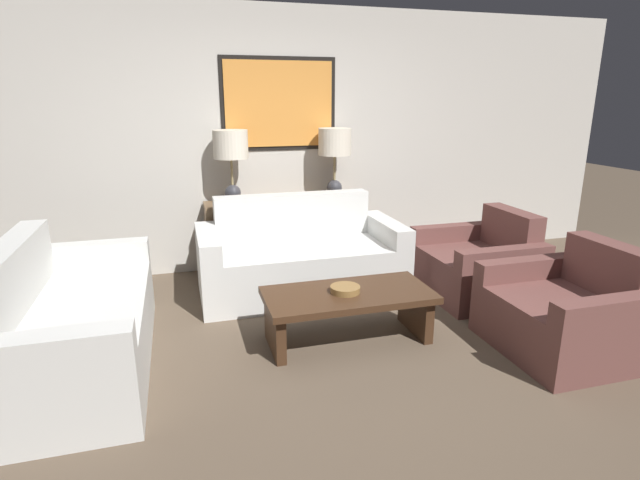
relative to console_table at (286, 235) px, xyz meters
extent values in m
plane|color=brown|center=(0.00, -2.05, -0.37)|extent=(20.00, 20.00, 0.00)
cube|color=beige|center=(0.00, 0.26, 0.95)|extent=(7.86, 0.10, 2.65)
cube|color=black|center=(0.00, 0.20, 1.33)|extent=(1.18, 0.01, 0.92)
cube|color=orange|center=(0.00, 0.20, 1.33)|extent=(1.10, 0.02, 0.84)
cube|color=brown|center=(0.00, 0.00, 0.00)|extent=(1.63, 0.36, 0.75)
cylinder|color=#333338|center=(-0.53, 0.00, 0.39)|extent=(0.14, 0.14, 0.02)
sphere|color=#333338|center=(-0.53, 0.00, 0.48)|extent=(0.16, 0.16, 0.16)
cylinder|color=#8C7A51|center=(-0.53, 0.00, 0.69)|extent=(0.02, 0.02, 0.26)
cylinder|color=beige|center=(-0.53, 0.00, 0.95)|extent=(0.34, 0.34, 0.27)
cylinder|color=#333338|center=(0.53, 0.00, 0.39)|extent=(0.14, 0.14, 0.02)
sphere|color=#333338|center=(0.53, 0.00, 0.48)|extent=(0.16, 0.16, 0.16)
cylinder|color=#8C7A51|center=(0.53, 0.00, 0.69)|extent=(0.02, 0.02, 0.26)
cylinder|color=beige|center=(0.53, 0.00, 0.95)|extent=(0.34, 0.34, 0.27)
cube|color=silver|center=(0.00, -0.77, -0.15)|extent=(1.50, 0.70, 0.46)
cube|color=silver|center=(0.00, -0.33, 0.06)|extent=(1.50, 0.18, 0.88)
cube|color=silver|center=(-0.84, -0.68, -0.05)|extent=(0.18, 0.88, 0.64)
cube|color=silver|center=(0.84, -0.68, -0.05)|extent=(0.18, 0.88, 0.64)
cube|color=silver|center=(-1.67, -1.58, -0.15)|extent=(0.70, 1.50, 0.46)
cube|color=silver|center=(-2.11, -1.58, 0.06)|extent=(0.18, 1.50, 0.88)
cube|color=silver|center=(-1.76, -2.42, -0.05)|extent=(0.88, 0.18, 0.64)
cube|color=silver|center=(-1.76, -0.74, -0.05)|extent=(0.88, 0.18, 0.64)
cube|color=#3D2616|center=(0.10, -1.71, -0.01)|extent=(1.24, 0.59, 0.05)
cube|color=#3D2616|center=(-0.46, -1.71, -0.20)|extent=(0.07, 0.47, 0.34)
cube|color=#3D2616|center=(0.65, -1.71, -0.20)|extent=(0.07, 0.47, 0.34)
cylinder|color=olive|center=(0.07, -1.71, 0.04)|extent=(0.22, 0.22, 0.05)
cube|color=brown|center=(1.44, -1.16, -0.17)|extent=(0.70, 0.68, 0.40)
cube|color=brown|center=(1.87, -1.16, 0.01)|extent=(0.18, 0.68, 0.78)
cube|color=brown|center=(1.53, -0.75, -0.09)|extent=(0.88, 0.14, 0.56)
cube|color=brown|center=(1.53, -1.57, -0.09)|extent=(0.88, 0.14, 0.56)
cube|color=brown|center=(1.44, -2.27, -0.17)|extent=(0.70, 0.68, 0.40)
cube|color=brown|center=(1.87, -2.27, 0.01)|extent=(0.18, 0.68, 0.78)
cube|color=brown|center=(1.53, -1.86, -0.09)|extent=(0.88, 0.14, 0.56)
cube|color=brown|center=(1.53, -2.68, -0.09)|extent=(0.88, 0.14, 0.56)
camera|label=1|loc=(-1.04, -4.94, 1.39)|focal=28.00mm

